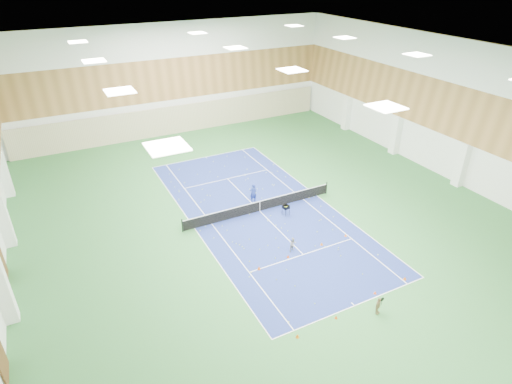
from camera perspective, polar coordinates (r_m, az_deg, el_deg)
ground at (r=34.10m, az=0.51°, el=-2.58°), size 40.00×40.00×0.00m
room_shell at (r=31.40m, az=0.55°, el=6.82°), size 36.00×40.00×12.00m
wood_cladding at (r=30.71m, az=0.57°, el=10.28°), size 36.00×40.00×8.00m
ceiling_light_grid at (r=29.70m, az=0.61°, el=17.48°), size 21.40×25.40×0.06m
court_surface at (r=34.09m, az=0.51°, el=-2.57°), size 10.97×23.77×0.01m
tennis_balls_scatter at (r=34.07m, az=0.51°, el=-2.51°), size 10.57×22.77×0.07m
tennis_net at (r=33.81m, az=0.51°, el=-1.78°), size 12.80×0.10×1.10m
back_curtain at (r=50.17m, az=-10.14°, el=9.55°), size 35.40×0.16×3.20m
door_left_a at (r=24.73m, az=-30.80°, el=-18.68°), size 0.08×1.80×2.20m
door_left_b at (r=30.98m, az=-30.69°, el=-8.35°), size 0.08×1.80×2.20m
coach at (r=35.03m, az=-0.39°, el=-0.09°), size 0.62×0.42×1.66m
child_court at (r=29.54m, az=4.97°, el=-6.97°), size 0.59×0.50×1.06m
child_apron at (r=25.79m, az=15.96°, el=-14.37°), size 0.71×0.52×1.12m
ball_cart at (r=33.54m, az=4.00°, el=-2.40°), size 0.54×0.54×0.82m
cone_svc_a at (r=28.07m, az=0.40°, el=-10.07°), size 0.23×0.23×0.25m
cone_svc_b at (r=29.15m, az=4.30°, el=-8.53°), size 0.20×0.20×0.22m
cone_svc_c at (r=30.56m, az=8.75°, el=-6.83°), size 0.21×0.21×0.23m
cone_svc_d at (r=31.76m, az=11.87°, el=-5.64°), size 0.20×0.20×0.22m
cone_base_a at (r=24.04m, az=5.55°, el=-18.54°), size 0.20×0.20×0.22m
cone_base_b at (r=25.29m, az=10.64°, el=-16.06°), size 0.18×0.18×0.20m
cone_base_c at (r=27.29m, az=15.60°, el=-12.78°), size 0.18×0.18×0.20m
cone_base_d at (r=28.84m, az=19.24°, el=-10.80°), size 0.22×0.22×0.24m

